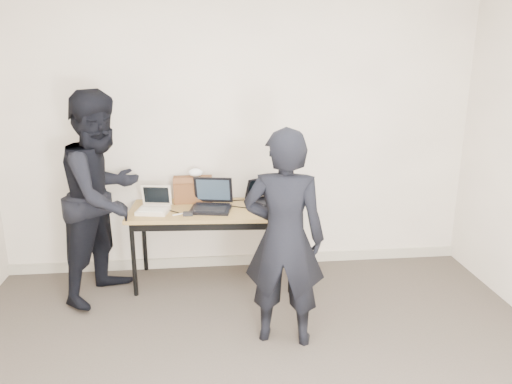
{
  "coord_description": "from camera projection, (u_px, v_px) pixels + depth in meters",
  "views": [
    {
      "loc": [
        -0.32,
        -2.42,
        2.13
      ],
      "look_at": [
        0.1,
        1.6,
        0.95
      ],
      "focal_mm": 35.0,
      "sensor_mm": 36.0,
      "label": 1
    }
  ],
  "objects": [
    {
      "name": "room",
      "position": [
        269.0,
        205.0,
        2.57
      ],
      "size": [
        4.6,
        4.6,
        2.8
      ],
      "color": "#423A32",
      "rests_on": "ground"
    },
    {
      "name": "desk",
      "position": [
        213.0,
        215.0,
        4.54
      ],
      "size": [
        1.54,
        0.74,
        0.72
      ],
      "rotation": [
        0.0,
        0.0,
        -0.06
      ],
      "color": "olive",
      "rests_on": "ground"
    },
    {
      "name": "laptop_beige",
      "position": [
        154.0,
        207.0,
        4.44
      ],
      "size": [
        0.31,
        0.31,
        0.22
      ],
      "rotation": [
        0.0,
        0.0,
        -0.19
      ],
      "color": "beige",
      "rests_on": "desk"
    },
    {
      "name": "laptop_center",
      "position": [
        212.0,
        202.0,
        4.5
      ],
      "size": [
        0.41,
        0.4,
        0.27
      ],
      "rotation": [
        0.0,
        0.0,
        -0.19
      ],
      "color": "black",
      "rests_on": "desk"
    },
    {
      "name": "laptop_right",
      "position": [
        265.0,
        196.0,
        4.72
      ],
      "size": [
        0.4,
        0.4,
        0.22
      ],
      "rotation": [
        0.0,
        0.0,
        0.53
      ],
      "color": "black",
      "rests_on": "desk"
    },
    {
      "name": "leather_satchel",
      "position": [
        193.0,
        189.0,
        4.69
      ],
      "size": [
        0.36,
        0.18,
        0.25
      ],
      "rotation": [
        0.0,
        0.0,
        0.0
      ],
      "color": "#583117",
      "rests_on": "desk"
    },
    {
      "name": "tissue",
      "position": [
        196.0,
        173.0,
        4.65
      ],
      "size": [
        0.14,
        0.11,
        0.08
      ],
      "primitive_type": "ellipsoid",
      "rotation": [
        0.0,
        0.0,
        0.05
      ],
      "color": "white",
      "rests_on": "leather_satchel"
    },
    {
      "name": "equipment_box",
      "position": [
        279.0,
        193.0,
        4.75
      ],
      "size": [
        0.26,
        0.22,
        0.15
      ],
      "primitive_type": "cube",
      "rotation": [
        0.0,
        0.0,
        -0.03
      ],
      "color": "black",
      "rests_on": "desk"
    },
    {
      "name": "power_brick",
      "position": [
        188.0,
        214.0,
        4.33
      ],
      "size": [
        0.09,
        0.06,
        0.03
      ],
      "primitive_type": "cube",
      "rotation": [
        0.0,
        0.0,
        -0.04
      ],
      "color": "black",
      "rests_on": "desk"
    },
    {
      "name": "cables",
      "position": [
        218.0,
        208.0,
        4.52
      ],
      "size": [
        1.16,
        0.42,
        0.01
      ],
      "rotation": [
        0.0,
        0.0,
        -0.02
      ],
      "color": "silver",
      "rests_on": "desk"
    },
    {
      "name": "person_typist",
      "position": [
        284.0,
        239.0,
        3.57
      ],
      "size": [
        0.67,
        0.52,
        1.62
      ],
      "primitive_type": "imported",
      "rotation": [
        0.0,
        0.0,
        2.9
      ],
      "color": "black",
      "rests_on": "ground"
    },
    {
      "name": "person_observer",
      "position": [
        103.0,
        196.0,
        4.25
      ],
      "size": [
        1.02,
        1.1,
        1.81
      ],
      "primitive_type": "imported",
      "rotation": [
        0.0,
        0.0,
        1.07
      ],
      "color": "black",
      "rests_on": "ground"
    },
    {
      "name": "baseboard",
      "position": [
        240.0,
        260.0,
        5.06
      ],
      "size": [
        4.5,
        0.03,
        0.1
      ],
      "primitive_type": "cube",
      "color": "#AFA691",
      "rests_on": "ground"
    }
  ]
}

